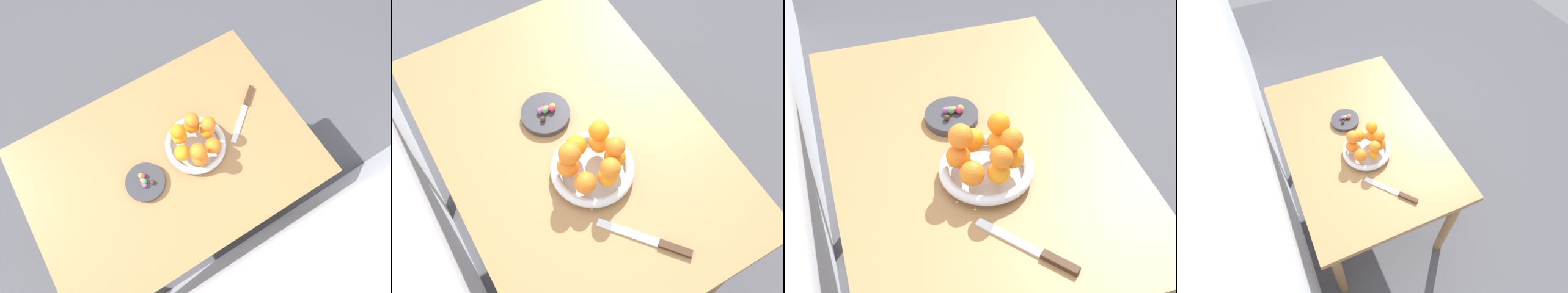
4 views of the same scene
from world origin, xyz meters
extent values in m
plane|color=#4C4C51|center=(0.00, 0.00, 0.00)|extent=(6.00, 6.00, 0.00)
cube|color=#9E7042|center=(0.00, 0.00, 0.72)|extent=(1.10, 0.76, 0.04)
cylinder|color=#9E7042|center=(-0.49, -0.32, 0.35)|extent=(0.05, 0.05, 0.70)
cylinder|color=#9E7042|center=(0.49, -0.32, 0.35)|extent=(0.05, 0.05, 0.70)
cylinder|color=#9E7042|center=(0.49, 0.32, 0.35)|extent=(0.05, 0.05, 0.70)
cylinder|color=silver|center=(-0.12, 0.01, 0.75)|extent=(0.19, 0.19, 0.01)
torus|color=silver|center=(-0.12, 0.01, 0.77)|extent=(0.24, 0.24, 0.03)
cylinder|color=#333338|center=(0.12, 0.03, 0.75)|extent=(0.15, 0.15, 0.02)
sphere|color=orange|center=(-0.05, 0.02, 0.81)|extent=(0.06, 0.06, 0.06)
sphere|color=orange|center=(-0.10, 0.07, 0.81)|extent=(0.06, 0.06, 0.06)
sphere|color=orange|center=(-0.16, 0.06, 0.81)|extent=(0.06, 0.06, 0.06)
sphere|color=orange|center=(-0.18, -0.01, 0.81)|extent=(0.05, 0.05, 0.05)
sphere|color=orange|center=(-0.14, -0.05, 0.81)|extent=(0.06, 0.06, 0.06)
sphere|color=orange|center=(-0.08, -0.04, 0.81)|extent=(0.06, 0.06, 0.06)
sphere|color=orange|center=(-0.10, 0.06, 0.87)|extent=(0.06, 0.06, 0.06)
sphere|color=orange|center=(-0.18, -0.01, 0.86)|extent=(0.05, 0.05, 0.05)
sphere|color=orange|center=(-0.14, -0.05, 0.87)|extent=(0.05, 0.05, 0.05)
sphere|color=orange|center=(-0.07, -0.04, 0.87)|extent=(0.06, 0.06, 0.06)
sphere|color=#8C4C99|center=(0.12, 0.03, 0.77)|extent=(0.02, 0.02, 0.02)
sphere|color=#4C9947|center=(0.12, 0.03, 0.77)|extent=(0.02, 0.02, 0.02)
sphere|color=gold|center=(0.12, 0.02, 0.77)|extent=(0.02, 0.02, 0.02)
sphere|color=#472819|center=(0.09, 0.05, 0.77)|extent=(0.02, 0.02, 0.02)
sphere|color=#C6384C|center=(0.13, 0.04, 0.77)|extent=(0.02, 0.02, 0.02)
sphere|color=#8C4C99|center=(0.12, 0.05, 0.77)|extent=(0.02, 0.02, 0.02)
sphere|color=gold|center=(0.12, 0.01, 0.77)|extent=(0.02, 0.02, 0.02)
sphere|color=#C6384C|center=(0.11, 0.01, 0.77)|extent=(0.02, 0.02, 0.02)
cube|color=#3F2819|center=(-0.42, -0.07, 0.75)|extent=(0.08, 0.07, 0.01)
cube|color=silver|center=(-0.32, 0.02, 0.74)|extent=(0.15, 0.13, 0.01)
camera|label=1|loc=(0.07, 0.32, 1.87)|focal=28.00mm
camera|label=2|loc=(-0.64, 0.32, 1.99)|focal=45.00mm
camera|label=3|loc=(-1.10, 0.32, 1.82)|focal=55.00mm
camera|label=4|loc=(-0.93, 0.32, 1.96)|focal=28.00mm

